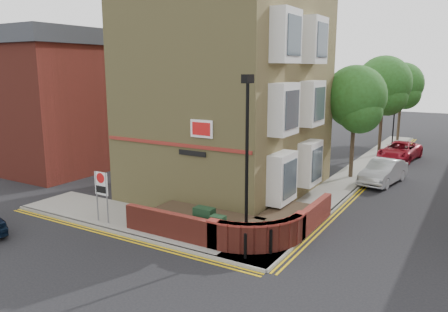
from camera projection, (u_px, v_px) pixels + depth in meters
ground at (192, 253)px, 15.91m from camera, size 120.00×120.00×0.00m
pavement_corner at (145, 222)px, 18.92m from camera, size 13.00×3.00×0.12m
pavement_main at (359, 171)px, 28.34m from camera, size 2.00×32.00×0.12m
kerb_side at (121, 233)px, 17.66m from camera, size 13.00×0.15×0.12m
kerb_main_near at (375, 173)px, 27.83m from camera, size 0.15×32.00×0.12m
yellow_lines_side at (116, 237)px, 17.46m from camera, size 13.00×0.28×0.01m
yellow_lines_main at (379, 174)px, 27.72m from camera, size 0.28×32.00×0.01m
corner_building at (233, 76)px, 22.83m from camera, size 8.95×10.40×13.60m
garden_wall at (227, 232)px, 18.01m from camera, size 6.80×6.00×1.20m
lamppost at (247, 163)px, 15.44m from camera, size 0.25×0.50×6.30m
utility_cabinet_large at (204, 222)px, 17.01m from camera, size 0.80×0.45×1.20m
utility_cabinet_small at (218, 230)px, 16.36m from camera, size 0.55×0.40×1.10m
bollard_near at (245, 246)px, 15.12m from camera, size 0.11×0.11×0.90m
bollard_far at (271, 242)px, 15.49m from camera, size 0.11×0.11×0.90m
zone_sign at (101, 188)px, 18.52m from camera, size 0.72×0.07×2.20m
side_building at (76, 99)px, 29.28m from camera, size 6.40×10.40×9.00m
tree_near at (355, 101)px, 25.77m from camera, size 3.64×3.65×6.70m
tree_mid at (384, 87)px, 32.40m from camera, size 4.03×4.03×7.42m
tree_far at (402, 87)px, 39.18m from camera, size 3.81×3.81×7.00m
traffic_light_assembly at (394, 116)px, 35.16m from camera, size 0.20×0.16×4.20m
silver_car_near at (383, 172)px, 25.35m from camera, size 2.14×4.42×1.40m
red_car_main at (400, 151)px, 31.89m from camera, size 2.77×5.03×1.33m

